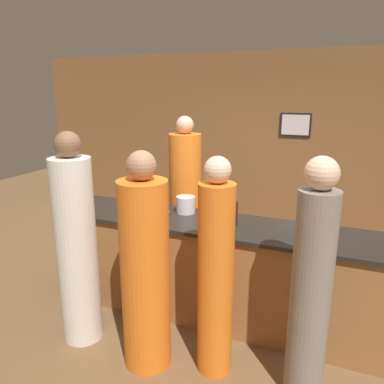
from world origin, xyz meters
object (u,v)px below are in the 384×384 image
(bartender, at_px, (185,203))
(guest_1, at_px, (311,289))
(wine_bottle_0, at_px, (234,212))
(guest_2, at_px, (216,275))
(guest_0, at_px, (145,272))
(guest_3, at_px, (77,248))
(ice_bucket, at_px, (186,205))

(bartender, distance_m, guest_1, 2.18)
(guest_1, distance_m, wine_bottle_0, 1.09)
(guest_1, distance_m, guest_2, 0.71)
(guest_0, height_order, guest_3, guest_3)
(guest_0, distance_m, guest_3, 0.73)
(guest_2, bearing_deg, wine_bottle_0, 95.86)
(bartender, height_order, wine_bottle_0, bartender)
(bartender, height_order, guest_2, bartender)
(guest_1, xyz_separation_m, wine_bottle_0, (-0.78, 0.72, 0.25))
(guest_3, xyz_separation_m, ice_bucket, (0.63, 0.96, 0.20))
(bartender, bearing_deg, guest_0, 102.36)
(bartender, bearing_deg, ice_bucket, 114.05)
(bartender, bearing_deg, wine_bottle_0, 137.71)
(wine_bottle_0, height_order, ice_bucket, wine_bottle_0)
(wine_bottle_0, xyz_separation_m, ice_bucket, (-0.56, 0.16, -0.04))
(guest_0, relative_size, wine_bottle_0, 5.66)
(guest_3, bearing_deg, guest_2, 3.35)
(bartender, distance_m, guest_0, 1.66)
(wine_bottle_0, bearing_deg, guest_1, -42.50)
(guest_2, height_order, ice_bucket, guest_2)
(guest_2, relative_size, wine_bottle_0, 5.58)
(guest_2, height_order, wine_bottle_0, guest_2)
(guest_3, relative_size, ice_bucket, 9.80)
(guest_2, bearing_deg, guest_3, -176.65)
(guest_1, xyz_separation_m, ice_bucket, (-1.35, 0.88, 0.21))
(bartender, distance_m, wine_bottle_0, 1.14)
(guest_0, distance_m, ice_bucket, 1.06)
(guest_1, height_order, ice_bucket, guest_1)
(bartender, relative_size, guest_2, 1.09)
(bartender, xyz_separation_m, guest_1, (1.61, -1.47, -0.03))
(guest_0, bearing_deg, bartender, 102.36)
(ice_bucket, bearing_deg, wine_bottle_0, -15.92)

